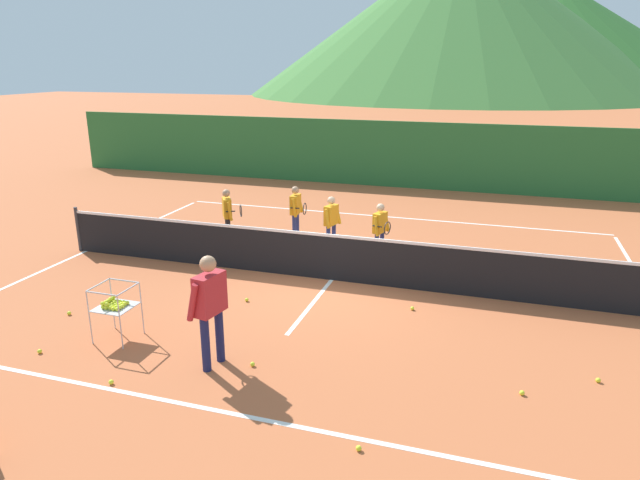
% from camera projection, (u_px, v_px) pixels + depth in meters
% --- Properties ---
extents(ground_plane, '(120.00, 120.00, 0.00)m').
position_uv_depth(ground_plane, '(332.00, 280.00, 11.51)').
color(ground_plane, '#BC6038').
extents(line_baseline_near, '(12.02, 0.08, 0.01)m').
position_uv_depth(line_baseline_near, '(224.00, 412.00, 7.17)').
color(line_baseline_near, white).
rests_on(line_baseline_near, ground).
extents(line_baseline_far, '(12.02, 0.08, 0.01)m').
position_uv_depth(line_baseline_far, '(383.00, 216.00, 16.21)').
color(line_baseline_far, white).
rests_on(line_baseline_far, ground).
extents(line_sideline_west, '(0.08, 9.95, 0.01)m').
position_uv_depth(line_sideline_west, '(86.00, 251.00, 13.25)').
color(line_sideline_west, white).
rests_on(line_sideline_west, ground).
extents(line_service_center, '(0.08, 5.13, 0.01)m').
position_uv_depth(line_service_center, '(332.00, 280.00, 11.51)').
color(line_service_center, white).
rests_on(line_service_center, ground).
extents(tennis_net, '(12.40, 0.08, 1.05)m').
position_uv_depth(tennis_net, '(332.00, 257.00, 11.36)').
color(tennis_net, '#333338').
rests_on(tennis_net, ground).
extents(instructor, '(0.44, 0.82, 1.70)m').
position_uv_depth(instructor, '(210.00, 301.00, 7.98)').
color(instructor, '#191E4C').
rests_on(instructor, ground).
extents(student_0, '(0.65, 0.54, 1.35)m').
position_uv_depth(student_0, '(228.00, 211.00, 13.55)').
color(student_0, black).
rests_on(student_0, ground).
extents(student_1, '(0.44, 0.63, 1.35)m').
position_uv_depth(student_1, '(296.00, 208.00, 13.87)').
color(student_1, navy).
rests_on(student_1, ground).
extents(student_2, '(0.34, 0.53, 1.31)m').
position_uv_depth(student_2, '(331.00, 219.00, 13.01)').
color(student_2, navy).
rests_on(student_2, ground).
extents(student_3, '(0.42, 0.69, 1.29)m').
position_uv_depth(student_3, '(380.00, 226.00, 12.46)').
color(student_3, navy).
rests_on(student_3, ground).
extents(ball_cart, '(0.58, 0.58, 0.90)m').
position_uv_depth(ball_cart, '(114.00, 305.00, 8.91)').
color(ball_cart, '#B7B7BC').
rests_on(ball_cart, ground).
extents(tennis_ball_0, '(0.07, 0.07, 0.07)m').
position_uv_depth(tennis_ball_0, '(359.00, 448.00, 6.45)').
color(tennis_ball_0, yellow).
rests_on(tennis_ball_0, ground).
extents(tennis_ball_1, '(0.07, 0.07, 0.07)m').
position_uv_depth(tennis_ball_1, '(69.00, 313.00, 9.91)').
color(tennis_ball_1, yellow).
rests_on(tennis_ball_1, ground).
extents(tennis_ball_2, '(0.07, 0.07, 0.07)m').
position_uv_depth(tennis_ball_2, '(522.00, 393.00, 7.53)').
color(tennis_ball_2, yellow).
rests_on(tennis_ball_2, ground).
extents(tennis_ball_3, '(0.07, 0.07, 0.07)m').
position_uv_depth(tennis_ball_3, '(598.00, 380.00, 7.83)').
color(tennis_ball_3, yellow).
rests_on(tennis_ball_3, ground).
extents(tennis_ball_4, '(0.07, 0.07, 0.07)m').
position_uv_depth(tennis_ball_4, '(247.00, 300.00, 10.47)').
color(tennis_ball_4, yellow).
rests_on(tennis_ball_4, ground).
extents(tennis_ball_5, '(0.07, 0.07, 0.07)m').
position_uv_depth(tennis_ball_5, '(40.00, 351.00, 8.61)').
color(tennis_ball_5, yellow).
rests_on(tennis_ball_5, ground).
extents(tennis_ball_6, '(0.07, 0.07, 0.07)m').
position_uv_depth(tennis_ball_6, '(111.00, 382.00, 7.78)').
color(tennis_ball_6, yellow).
rests_on(tennis_ball_6, ground).
extents(tennis_ball_7, '(0.07, 0.07, 0.07)m').
position_uv_depth(tennis_ball_7, '(253.00, 364.00, 8.24)').
color(tennis_ball_7, yellow).
rests_on(tennis_ball_7, ground).
extents(tennis_ball_8, '(0.07, 0.07, 0.07)m').
position_uv_depth(tennis_ball_8, '(412.00, 308.00, 10.11)').
color(tennis_ball_8, yellow).
rests_on(tennis_ball_8, ground).
extents(windscreen_fence, '(26.45, 0.08, 2.30)m').
position_uv_depth(windscreen_fence, '(408.00, 155.00, 19.57)').
color(windscreen_fence, '#286B33').
rests_on(windscreen_fence, ground).
extents(hill_0, '(49.43, 49.43, 15.17)m').
position_uv_depth(hill_0, '(546.00, 36.00, 77.44)').
color(hill_0, '#2D6628').
rests_on(hill_0, ground).
extents(hill_1, '(55.42, 55.42, 19.59)m').
position_uv_depth(hill_1, '(460.00, 17.00, 74.31)').
color(hill_1, '#427A38').
rests_on(hill_1, ground).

